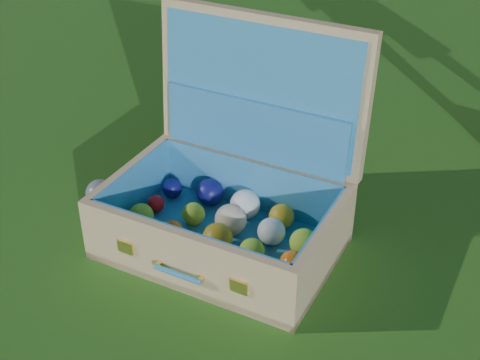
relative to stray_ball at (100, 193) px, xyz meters
name	(u,v)px	position (x,y,z in m)	size (l,w,h in m)	color
ground	(250,297)	(0.55, -0.03, -0.04)	(60.00, 60.00, 0.00)	#215114
stray_ball	(100,193)	(0.00, 0.00, 0.00)	(0.08, 0.08, 0.08)	teal
suitcase	(234,184)	(0.37, 0.13, 0.11)	(0.64, 0.54, 0.54)	tan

